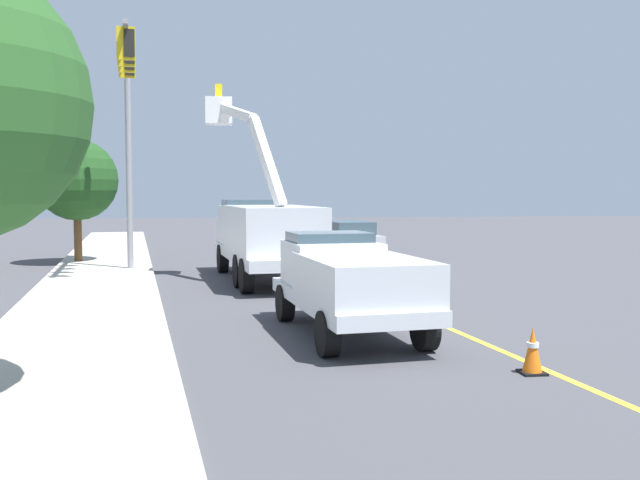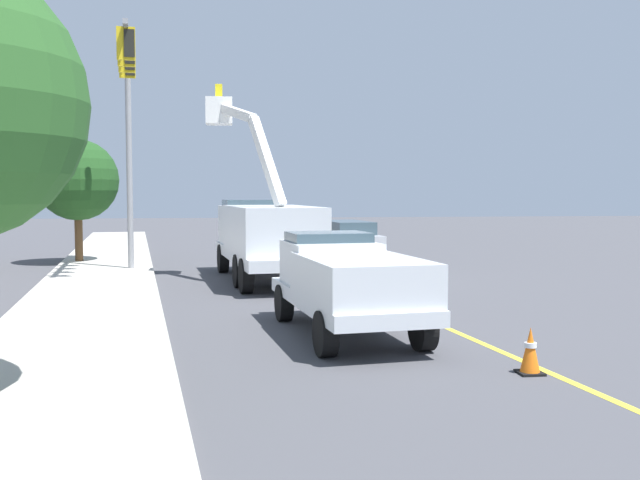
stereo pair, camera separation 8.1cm
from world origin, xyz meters
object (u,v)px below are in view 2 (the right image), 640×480
object	(u,v)px
traffic_cone_mid_front	(406,299)
traffic_signal_mast	(128,96)
utility_bucket_truck	(265,233)
service_pickup_truck	(347,281)
traffic_cone_trailing	(295,257)
passing_minivan	(347,237)
traffic_cone_mid_rear	(336,273)
traffic_cone_leading	(530,351)

from	to	relation	value
traffic_cone_mid_front	traffic_signal_mast	distance (m)	13.14
utility_bucket_truck	service_pickup_truck	xyz separation A→B (m)	(-9.40, -1.19, -0.48)
utility_bucket_truck	traffic_cone_trailing	world-z (taller)	utility_bucket_truck
traffic_cone_trailing	traffic_cone_mid_front	bearing A→B (deg)	-171.98
traffic_signal_mast	traffic_cone_trailing	bearing A→B (deg)	-66.86
passing_minivan	traffic_cone_mid_rear	size ratio (longest dim) A/B	7.16
passing_minivan	traffic_cone_leading	xyz separation A→B (m)	(-20.07, 0.44, -0.59)
passing_minivan	traffic_cone_trailing	distance (m)	3.87
passing_minivan	traffic_cone_mid_rear	bearing A→B (deg)	167.60
passing_minivan	traffic_cone_mid_rear	world-z (taller)	passing_minivan
passing_minivan	traffic_cone_mid_rear	xyz separation A→B (m)	(-8.21, 1.81, -0.63)
service_pickup_truck	traffic_cone_leading	xyz separation A→B (m)	(-3.56, -2.43, -0.74)
utility_bucket_truck	traffic_cone_mid_rear	bearing A→B (deg)	-115.88
utility_bucket_truck	traffic_cone_trailing	distance (m)	4.74
service_pickup_truck	traffic_cone_mid_front	xyz separation A→B (m)	(2.30, -1.86, -0.76)
utility_bucket_truck	traffic_cone_leading	world-z (taller)	utility_bucket_truck
service_pickup_truck	traffic_cone_leading	distance (m)	4.37
traffic_cone_leading	traffic_cone_trailing	bearing A→B (deg)	7.18
traffic_cone_mid_front	utility_bucket_truck	bearing A→B (deg)	23.26
service_pickup_truck	passing_minivan	world-z (taller)	service_pickup_truck
traffic_cone_mid_front	traffic_signal_mast	size ratio (longest dim) A/B	0.08
service_pickup_truck	traffic_signal_mast	size ratio (longest dim) A/B	0.66
utility_bucket_truck	traffic_cone_leading	bearing A→B (deg)	-164.40
service_pickup_truck	traffic_cone_leading	bearing A→B (deg)	-145.69
traffic_cone_mid_front	traffic_cone_mid_rear	size ratio (longest dim) A/B	1.05
passing_minivan	traffic_cone_mid_front	xyz separation A→B (m)	(-14.21, 1.01, -0.61)
service_pickup_truck	passing_minivan	distance (m)	16.76
traffic_signal_mast	passing_minivan	bearing A→B (deg)	-58.30
utility_bucket_truck	traffic_cone_mid_rear	xyz separation A→B (m)	(-1.09, -2.25, -1.26)
traffic_cone_mid_front	traffic_cone_trailing	distance (m)	11.55
traffic_signal_mast	service_pickup_truck	bearing A→B (deg)	-152.42
service_pickup_truck	passing_minivan	size ratio (longest dim) A/B	1.16
traffic_cone_leading	traffic_cone_mid_rear	bearing A→B (deg)	6.56
passing_minivan	traffic_cone_mid_front	distance (m)	14.26
traffic_cone_trailing	traffic_signal_mast	bearing A→B (deg)	113.14
utility_bucket_truck	traffic_cone_trailing	xyz separation A→B (m)	(4.34, -1.44, -1.24)
traffic_cone_mid_front	traffic_cone_trailing	size ratio (longest dim) A/B	0.99
service_pickup_truck	utility_bucket_truck	bearing A→B (deg)	7.22
traffic_cone_trailing	passing_minivan	bearing A→B (deg)	-43.38
traffic_cone_trailing	traffic_cone_mid_rear	bearing A→B (deg)	-171.46
traffic_cone_leading	service_pickup_truck	bearing A→B (deg)	34.31
traffic_cone_mid_front	traffic_signal_mast	bearing A→B (deg)	40.97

